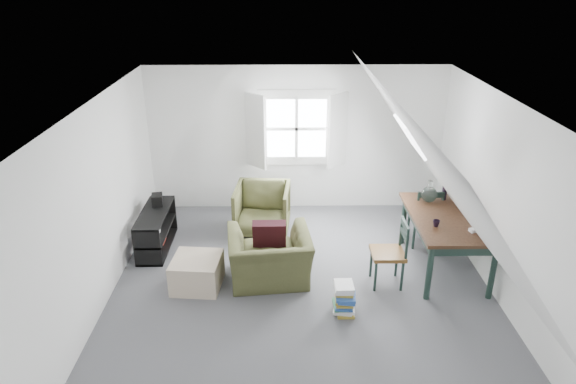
{
  "coord_description": "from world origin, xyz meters",
  "views": [
    {
      "loc": [
        -0.27,
        -5.6,
        3.91
      ],
      "look_at": [
        -0.17,
        0.6,
        1.21
      ],
      "focal_mm": 32.0,
      "sensor_mm": 36.0,
      "label": 1
    }
  ],
  "objects_px": {
    "dining_chair_near": "(391,252)",
    "armchair_near": "(270,280)",
    "ottoman": "(197,272)",
    "dining_chair_far": "(425,215)",
    "media_shelf": "(156,232)",
    "armchair_far": "(263,231)",
    "magazine_stack": "(344,299)",
    "dining_table": "(447,223)"
  },
  "relations": [
    {
      "from": "dining_chair_near",
      "to": "magazine_stack",
      "type": "xyz_separation_m",
      "value": [
        -0.67,
        -0.64,
        -0.28
      ]
    },
    {
      "from": "magazine_stack",
      "to": "armchair_near",
      "type": "bearing_deg",
      "value": 141.74
    },
    {
      "from": "ottoman",
      "to": "dining_chair_near",
      "type": "xyz_separation_m",
      "value": [
        2.57,
        0.02,
        0.27
      ]
    },
    {
      "from": "dining_chair_near",
      "to": "dining_table",
      "type": "bearing_deg",
      "value": 118.18
    },
    {
      "from": "magazine_stack",
      "to": "ottoman",
      "type": "bearing_deg",
      "value": 162.02
    },
    {
      "from": "armchair_far",
      "to": "dining_chair_near",
      "type": "relative_size",
      "value": 0.94
    },
    {
      "from": "dining_chair_near",
      "to": "armchair_near",
      "type": "bearing_deg",
      "value": -89.59
    },
    {
      "from": "dining_table",
      "to": "armchair_near",
      "type": "bearing_deg",
      "value": -171.48
    },
    {
      "from": "armchair_near",
      "to": "dining_table",
      "type": "height_order",
      "value": "dining_table"
    },
    {
      "from": "armchair_near",
      "to": "ottoman",
      "type": "relative_size",
      "value": 1.74
    },
    {
      "from": "armchair_far",
      "to": "dining_chair_near",
      "type": "height_order",
      "value": "dining_chair_near"
    },
    {
      "from": "armchair_near",
      "to": "dining_table",
      "type": "xyz_separation_m",
      "value": [
        2.44,
        0.28,
        0.71
      ]
    },
    {
      "from": "dining_chair_far",
      "to": "dining_chair_near",
      "type": "relative_size",
      "value": 1.03
    },
    {
      "from": "dining_chair_near",
      "to": "magazine_stack",
      "type": "relative_size",
      "value": 2.33
    },
    {
      "from": "dining_chair_far",
      "to": "dining_chair_near",
      "type": "bearing_deg",
      "value": 41.24
    },
    {
      "from": "armchair_near",
      "to": "armchair_far",
      "type": "height_order",
      "value": "armchair_far"
    },
    {
      "from": "dining_chair_far",
      "to": "ottoman",
      "type": "bearing_deg",
      "value": 4.17
    },
    {
      "from": "dining_table",
      "to": "magazine_stack",
      "type": "height_order",
      "value": "dining_table"
    },
    {
      "from": "ottoman",
      "to": "dining_chair_near",
      "type": "bearing_deg",
      "value": 0.49
    },
    {
      "from": "ottoman",
      "to": "dining_chair_far",
      "type": "height_order",
      "value": "dining_chair_far"
    },
    {
      "from": "dining_table",
      "to": "magazine_stack",
      "type": "xyz_separation_m",
      "value": [
        -1.5,
        -1.01,
        -0.51
      ]
    },
    {
      "from": "armchair_near",
      "to": "ottoman",
      "type": "distance_m",
      "value": 0.99
    },
    {
      "from": "dining_chair_far",
      "to": "media_shelf",
      "type": "xyz_separation_m",
      "value": [
        -4.07,
        -0.07,
        -0.23
      ]
    },
    {
      "from": "armchair_near",
      "to": "dining_table",
      "type": "bearing_deg",
      "value": -179.6
    },
    {
      "from": "magazine_stack",
      "to": "dining_chair_near",
      "type": "bearing_deg",
      "value": 43.45
    },
    {
      "from": "dining_chair_near",
      "to": "media_shelf",
      "type": "distance_m",
      "value": 3.49
    },
    {
      "from": "dining_chair_near",
      "to": "magazine_stack",
      "type": "height_order",
      "value": "dining_chair_near"
    },
    {
      "from": "armchair_near",
      "to": "dining_chair_near",
      "type": "bearing_deg",
      "value": 170.41
    },
    {
      "from": "armchair_near",
      "to": "ottoman",
      "type": "bearing_deg",
      "value": 0.98
    },
    {
      "from": "armchair_near",
      "to": "armchair_far",
      "type": "xyz_separation_m",
      "value": [
        -0.14,
        1.43,
        0.0
      ]
    },
    {
      "from": "dining_chair_far",
      "to": "magazine_stack",
      "type": "relative_size",
      "value": 2.4
    },
    {
      "from": "dining_chair_far",
      "to": "dining_chair_near",
      "type": "xyz_separation_m",
      "value": [
        -0.74,
        -1.07,
        -0.02
      ]
    },
    {
      "from": "dining_table",
      "to": "dining_chair_near",
      "type": "height_order",
      "value": "dining_chair_near"
    },
    {
      "from": "armchair_far",
      "to": "dining_chair_near",
      "type": "bearing_deg",
      "value": -36.16
    },
    {
      "from": "dining_table",
      "to": "media_shelf",
      "type": "distance_m",
      "value": 4.24
    },
    {
      "from": "dining_chair_far",
      "to": "armchair_near",
      "type": "bearing_deg",
      "value": 8.42
    },
    {
      "from": "ottoman",
      "to": "dining_chair_far",
      "type": "distance_m",
      "value": 3.49
    },
    {
      "from": "dining_chair_far",
      "to": "magazine_stack",
      "type": "distance_m",
      "value": 2.23
    },
    {
      "from": "dining_chair_far",
      "to": "armchair_far",
      "type": "bearing_deg",
      "value": -24.59
    },
    {
      "from": "dining_table",
      "to": "dining_chair_far",
      "type": "distance_m",
      "value": 0.73
    },
    {
      "from": "armchair_near",
      "to": "magazine_stack",
      "type": "distance_m",
      "value": 1.2
    },
    {
      "from": "armchair_far",
      "to": "dining_chair_near",
      "type": "distance_m",
      "value": 2.37
    }
  ]
}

